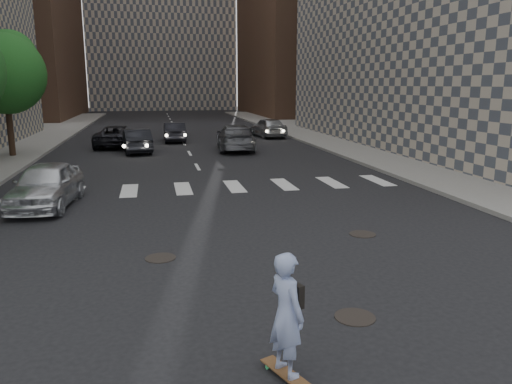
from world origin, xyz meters
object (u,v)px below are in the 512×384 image
(tree_c, at_px, (6,70))
(traffic_car_c, at_px, (117,136))
(traffic_car_e, at_px, (174,132))
(skateboarder, at_px, (287,314))
(silver_sedan, at_px, (46,185))
(traffic_car_d, at_px, (268,127))
(traffic_car_a, at_px, (136,141))
(traffic_car_b, at_px, (235,137))

(tree_c, distance_m, traffic_car_c, 7.59)
(tree_c, distance_m, traffic_car_e, 11.55)
(skateboarder, height_order, traffic_car_c, skateboarder)
(skateboarder, bearing_deg, silver_sedan, 92.75)
(traffic_car_c, height_order, traffic_car_e, traffic_car_c)
(traffic_car_d, bearing_deg, traffic_car_e, 4.83)
(silver_sedan, xyz_separation_m, traffic_car_e, (4.93, 18.36, -0.06))
(silver_sedan, height_order, traffic_car_a, silver_sedan)
(tree_c, relative_size, traffic_car_a, 1.57)
(traffic_car_c, bearing_deg, tree_c, 43.80)
(skateboarder, xyz_separation_m, traffic_car_c, (-3.82, 26.97, -0.26))
(skateboarder, height_order, traffic_car_e, skateboarder)
(skateboarder, height_order, traffic_car_d, skateboarder)
(tree_c, distance_m, silver_sedan, 13.36)
(traffic_car_b, xyz_separation_m, traffic_car_c, (-7.09, 3.10, -0.10))
(tree_c, xyz_separation_m, traffic_car_c, (5.21, 3.83, -3.97))
(traffic_car_b, distance_m, traffic_car_e, 6.46)
(tree_c, height_order, traffic_car_a, tree_c)
(skateboarder, xyz_separation_m, traffic_car_d, (6.93, 30.90, -0.20))
(tree_c, distance_m, skateboarder, 25.11)
(skateboarder, bearing_deg, tree_c, 89.28)
(traffic_car_c, relative_size, traffic_car_d, 1.12)
(silver_sedan, relative_size, traffic_car_e, 1.05)
(traffic_car_a, height_order, traffic_car_d, traffic_car_d)
(traffic_car_c, distance_m, traffic_car_e, 4.38)
(traffic_car_a, xyz_separation_m, traffic_car_d, (9.49, 6.90, 0.05))
(skateboarder, height_order, traffic_car_a, skateboarder)
(traffic_car_b, relative_size, traffic_car_d, 1.22)
(traffic_car_a, bearing_deg, traffic_car_b, 171.85)
(skateboarder, bearing_deg, traffic_car_b, 60.16)
(traffic_car_a, distance_m, traffic_car_c, 3.23)
(skateboarder, relative_size, traffic_car_a, 0.43)
(traffic_car_c, relative_size, traffic_car_e, 1.21)
(tree_c, height_order, traffic_car_e, tree_c)
(skateboarder, height_order, traffic_car_b, skateboarder)
(tree_c, distance_m, traffic_car_d, 18.17)
(silver_sedan, xyz_separation_m, traffic_car_a, (2.51, 13.01, -0.03))
(tree_c, xyz_separation_m, traffic_car_a, (6.47, 0.86, -3.96))
(traffic_car_c, xyz_separation_m, traffic_car_d, (10.75, 3.93, 0.06))
(tree_c, height_order, traffic_car_b, tree_c)
(tree_c, relative_size, traffic_car_b, 1.24)
(traffic_car_a, xyz_separation_m, traffic_car_b, (5.83, -0.13, 0.08))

